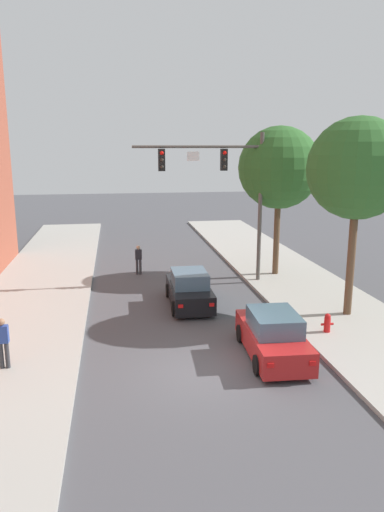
# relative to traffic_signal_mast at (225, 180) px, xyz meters

# --- Properties ---
(ground_plane) EXTENTS (120.00, 120.00, 0.00)m
(ground_plane) POSITION_rel_traffic_signal_mast_xyz_m (-2.78, -9.65, -5.34)
(ground_plane) COLOR #4C4C51
(traffic_signal_mast) EXTENTS (6.49, 0.38, 7.50)m
(traffic_signal_mast) POSITION_rel_traffic_signal_mast_xyz_m (0.00, 0.00, 0.00)
(traffic_signal_mast) COLOR #514C47
(traffic_signal_mast) RESTS_ON sidewalk_right
(car_lead_black) EXTENTS (1.89, 4.26, 1.60)m
(car_lead_black) POSITION_rel_traffic_signal_mast_xyz_m (-2.31, -3.12, -4.62)
(car_lead_black) COLOR black
(car_lead_black) RESTS_ON ground
(car_following_red) EXTENTS (2.00, 4.32, 1.60)m
(car_following_red) POSITION_rel_traffic_signal_mast_xyz_m (-0.35, -8.89, -4.62)
(car_following_red) COLOR #B21E1E
(car_following_red) RESTS_ON ground
(pedestrian_sidewalk_left_walker) EXTENTS (0.36, 0.22, 1.64)m
(pedestrian_sidewalk_left_walker) POSITION_rel_traffic_signal_mast_xyz_m (-9.05, -8.69, -4.28)
(pedestrian_sidewalk_left_walker) COLOR #333338
(pedestrian_sidewalk_left_walker) RESTS_ON sidewalk_left
(pedestrian_crossing_road) EXTENTS (0.36, 0.22, 1.64)m
(pedestrian_crossing_road) POSITION_rel_traffic_signal_mast_xyz_m (-4.26, 2.59, -4.43)
(pedestrian_crossing_road) COLOR #333338
(pedestrian_crossing_road) RESTS_ON ground
(fire_hydrant) EXTENTS (0.48, 0.24, 0.72)m
(fire_hydrant) POSITION_rel_traffic_signal_mast_xyz_m (2.26, -7.46, -4.83)
(fire_hydrant) COLOR red
(fire_hydrant) RESTS_ON sidewalk_right
(street_tree_nearest) EXTENTS (4.01, 4.01, 7.98)m
(street_tree_nearest) POSITION_rel_traffic_signal_mast_xyz_m (3.96, -5.69, 0.76)
(street_tree_nearest) COLOR brown
(street_tree_nearest) RESTS_ON sidewalk_right
(street_tree_second) EXTENTS (4.31, 4.31, 7.88)m
(street_tree_second) POSITION_rel_traffic_signal_mast_xyz_m (3.12, 1.05, 0.52)
(street_tree_second) COLOR brown
(street_tree_second) RESTS_ON sidewalk_right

